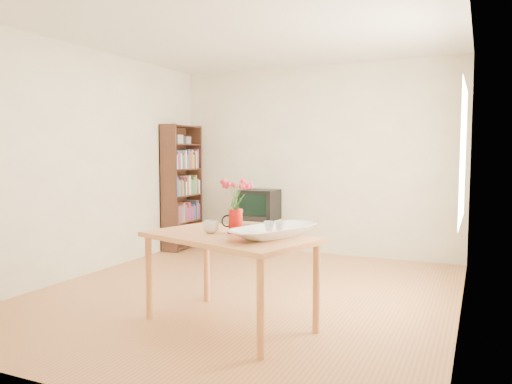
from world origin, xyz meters
The scene contains 11 objects.
room centered at (0.03, 0.00, 1.30)m, with size 4.50×4.50×4.50m.
table centered at (0.29, -0.87, 0.67)m, with size 1.54×1.15×0.75m.
tv_stand centered at (-0.70, 1.97, 0.39)m, with size 0.60×0.45×0.46m.
bookshelf centered at (-1.85, 1.75, 0.84)m, with size 0.28×0.70×1.80m.
pitcher centered at (0.30, -0.77, 0.84)m, with size 0.16×0.18×0.20m.
flowers centered at (0.30, -0.77, 1.10)m, with size 0.23×0.23×0.32m, color #F1384F, non-canonical shape.
mug centered at (0.12, -0.86, 0.80)m, with size 0.13×0.13×0.10m, color white.
bowl centered at (0.66, -0.82, 1.01)m, with size 0.54×0.54×0.51m, color white.
teacup_a centered at (0.62, -0.82, 0.96)m, with size 0.07×0.07×0.07m, color white.
teacup_b centered at (0.71, -0.80, 0.96)m, with size 0.08×0.08×0.07m, color white.
television centered at (-0.70, 1.98, 0.68)m, with size 0.50×0.47×0.42m.
Camera 1 is at (2.13, -4.40, 1.42)m, focal length 35.00 mm.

